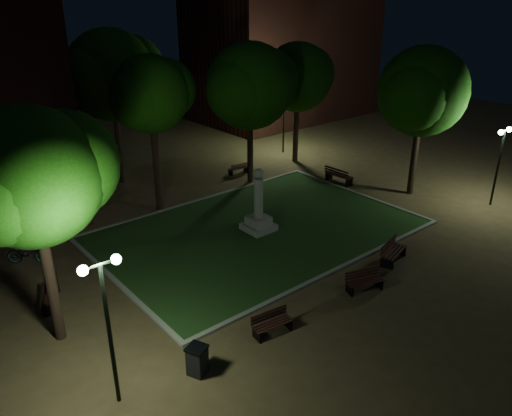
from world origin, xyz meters
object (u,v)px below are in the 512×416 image
(bench_far_side, at_px, (239,169))
(bench_right_side, at_px, (338,176))
(bench_left_side, at_px, (52,293))
(monument, at_px, (259,213))
(bench_west_near, at_px, (272,324))
(trash_bin, at_px, (197,360))
(bench_near_right, at_px, (392,252))
(bench_near_left, at_px, (364,281))
(bicycle, at_px, (28,253))

(bench_far_side, bearing_deg, bench_right_side, 129.42)
(bench_right_side, bearing_deg, bench_left_side, 93.45)
(monument, height_order, bench_right_side, monument)
(bench_west_near, height_order, trash_bin, trash_bin)
(trash_bin, bearing_deg, bench_right_side, 27.88)
(bench_right_side, xyz_separation_m, trash_bin, (-16.11, -8.52, 0.03))
(monument, bearing_deg, bench_left_side, 178.93)
(bench_near_right, height_order, trash_bin, trash_bin)
(bench_near_left, distance_m, bench_left_side, 12.08)
(monument, height_order, bench_west_near, monument)
(trash_bin, bearing_deg, monument, 39.32)
(bench_near_left, xyz_separation_m, bench_left_side, (-9.87, 6.97, 0.07))
(monument, relative_size, bench_near_left, 1.97)
(bench_near_left, bearing_deg, monument, 107.60)
(bench_right_side, relative_size, bench_far_side, 1.33)
(monument, bearing_deg, bench_near_right, -66.55)
(bench_near_right, relative_size, bicycle, 0.97)
(bench_near_left, xyz_separation_m, bench_west_near, (-4.63, 0.30, -0.01))
(trash_bin, relative_size, bicycle, 0.54)
(bench_near_right, distance_m, bicycle, 15.99)
(bench_near_left, height_order, bicycle, bicycle)
(bench_near_left, bearing_deg, bench_right_side, 65.81)
(trash_bin, height_order, bicycle, trash_bin)
(monument, distance_m, trash_bin, 10.29)
(bench_right_side, bearing_deg, bench_far_side, 32.72)
(bench_west_near, xyz_separation_m, trash_bin, (-3.10, -0.03, 0.12))
(bench_left_side, height_order, bench_right_side, bench_right_side)
(bench_near_left, bearing_deg, bench_west_near, -164.33)
(bench_far_side, height_order, bicycle, bicycle)
(bench_left_side, relative_size, bench_right_side, 1.02)
(bicycle, bearing_deg, bench_far_side, -36.74)
(bench_near_right, xyz_separation_m, bicycle, (-12.43, 10.07, 0.05))
(monument, relative_size, bench_west_near, 2.08)
(bicycle, bearing_deg, bench_west_near, -114.50)
(bench_left_side, distance_m, trash_bin, 7.03)
(bench_left_side, height_order, bicycle, bench_left_side)
(bench_west_near, distance_m, bench_left_side, 8.48)
(bench_near_right, bearing_deg, bench_left_side, 138.70)
(trash_bin, bearing_deg, bicycle, 99.97)
(bench_west_near, relative_size, bench_right_side, 0.83)
(bench_near_right, distance_m, bench_west_near, 7.49)
(bench_near_right, bearing_deg, bench_far_side, 67.11)
(bench_near_left, relative_size, bench_far_side, 1.17)
(trash_bin, xyz_separation_m, bicycle, (-1.85, 10.52, -0.02))
(bench_near_right, xyz_separation_m, trash_bin, (-10.58, -0.45, 0.07))
(bench_near_left, height_order, bench_far_side, bench_near_left)
(bench_near_left, xyz_separation_m, bench_far_side, (4.67, 14.09, -0.04))
(monument, bearing_deg, bench_near_left, -91.81)
(bench_left_side, bearing_deg, bench_right_side, 114.28)
(bench_left_side, bearing_deg, monument, 107.50)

